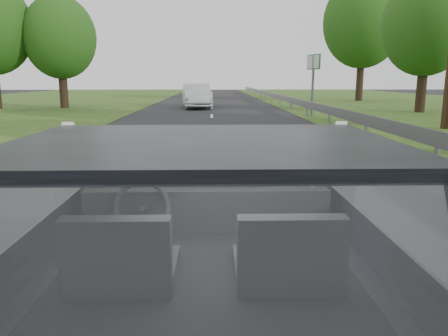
{
  "coord_description": "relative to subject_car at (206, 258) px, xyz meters",
  "views": [
    {
      "loc": [
        0.04,
        -2.27,
        1.7
      ],
      "look_at": [
        0.12,
        0.6,
        1.11
      ],
      "focal_mm": 35.0,
      "sensor_mm": 36.0,
      "label": 1
    }
  ],
  "objects": [
    {
      "name": "subject_car",
      "position": [
        0.0,
        0.0,
        0.0
      ],
      "size": [
        1.8,
        4.0,
        1.45
      ],
      "primitive_type": "cube",
      "color": "black",
      "rests_on": "ground"
    },
    {
      "name": "dashboard",
      "position": [
        0.0,
        0.62,
        0.12
      ],
      "size": [
        1.58,
        0.45,
        0.3
      ],
      "primitive_type": "cube",
      "color": "black",
      "rests_on": "subject_car"
    },
    {
      "name": "driver_seat",
      "position": [
        -0.4,
        -0.29,
        0.16
      ],
      "size": [
        0.5,
        0.72,
        0.42
      ],
      "primitive_type": "cube",
      "color": "black",
      "rests_on": "subject_car"
    },
    {
      "name": "passenger_seat",
      "position": [
        0.4,
        -0.29,
        0.16
      ],
      "size": [
        0.5,
        0.72,
        0.42
      ],
      "primitive_type": "cube",
      "color": "black",
      "rests_on": "subject_car"
    },
    {
      "name": "steering_wheel",
      "position": [
        -0.4,
        0.33,
        0.2
      ],
      "size": [
        0.36,
        0.36,
        0.04
      ],
      "primitive_type": "torus",
      "color": "black",
      "rests_on": "dashboard"
    },
    {
      "name": "cat",
      "position": [
        0.2,
        0.61,
        0.35
      ],
      "size": [
        0.54,
        0.17,
        0.24
      ],
      "primitive_type": "ellipsoid",
      "rotation": [
        0.0,
        0.0,
        -0.01
      ],
      "color": "gray",
      "rests_on": "dashboard"
    },
    {
      "name": "guardrail",
      "position": [
        4.3,
        10.0,
        -0.15
      ],
      "size": [
        0.05,
        90.0,
        0.32
      ],
      "primitive_type": "cube",
      "color": "gray",
      "rests_on": "ground"
    },
    {
      "name": "other_car",
      "position": [
        -0.9,
        23.81,
        -0.01
      ],
      "size": [
        2.17,
        4.49,
        1.43
      ],
      "primitive_type": "imported",
      "rotation": [
        0.0,
        0.0,
        0.11
      ],
      "color": "silver",
      "rests_on": "ground"
    },
    {
      "name": "highway_sign",
      "position": [
        4.63,
        17.89,
        0.67
      ],
      "size": [
        0.44,
        1.1,
        2.79
      ],
      "primitive_type": "cube",
      "rotation": [
        0.0,
        0.0,
        0.31
      ],
      "color": "#21702D",
      "rests_on": "ground"
    },
    {
      "name": "tree_2",
      "position": [
        10.8,
        20.26,
        2.64
      ],
      "size": [
        5.76,
        5.76,
        6.73
      ],
      "primitive_type": null,
      "rotation": [
        0.0,
        0.0,
        0.37
      ],
      "color": "#275E16",
      "rests_on": "ground"
    },
    {
      "name": "tree_3",
      "position": [
        11.62,
        32.39,
        3.88
      ],
      "size": [
        7.14,
        7.14,
        9.21
      ],
      "primitive_type": null,
      "rotation": [
        0.0,
        0.0,
        0.2
      ],
      "color": "#275E16",
      "rests_on": "ground"
    },
    {
      "name": "tree_6",
      "position": [
        -8.79,
        24.22,
        2.4
      ],
      "size": [
        4.87,
        4.87,
        6.25
      ],
      "primitive_type": null,
      "rotation": [
        0.0,
        0.0,
        0.2
      ],
      "color": "#275E16",
      "rests_on": "ground"
    }
  ]
}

